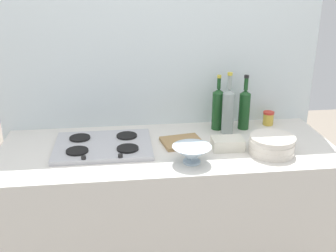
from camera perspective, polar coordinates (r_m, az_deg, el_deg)
counter_block at (r=2.41m, az=0.00°, el=-12.73°), size 1.80×0.70×0.90m
backsplash_panel at (r=2.50m, az=-1.06°, el=3.93°), size 1.90×0.06×2.12m
stovetop_hob at (r=2.20m, az=-9.06°, el=-2.73°), size 0.51×0.39×0.04m
plate_stack at (r=2.17m, az=14.32°, el=-2.59°), size 0.24×0.24×0.09m
wine_bottle_leftmost at (r=2.42m, az=6.99°, el=2.48°), size 0.07×0.07×0.33m
wine_bottle_mid_left at (r=2.45m, az=10.64°, el=2.46°), size 0.07×0.07×0.33m
wine_bottle_mid_right at (r=2.36m, az=8.40°, el=2.20°), size 0.07×0.07×0.36m
mixing_bowl at (r=2.01m, az=3.35°, el=-3.90°), size 0.19×0.19×0.09m
butter_dish at (r=2.18m, az=8.32°, el=-2.45°), size 0.17×0.11×0.06m
condiment_jar_front at (r=2.57m, az=13.86°, el=1.08°), size 0.07×0.07×0.08m
cutting_board at (r=2.24m, az=1.98°, el=-2.25°), size 0.24×0.21×0.02m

